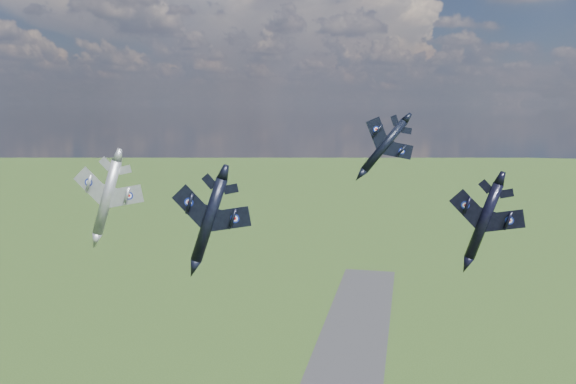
% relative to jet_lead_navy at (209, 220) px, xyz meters
% --- Properties ---
extents(jet_lead_navy, '(13.99, 17.57, 6.90)m').
position_rel_jet_lead_navy_xyz_m(jet_lead_navy, '(0.00, 0.00, 0.00)').
color(jet_lead_navy, black).
extents(jet_right_navy, '(10.23, 13.14, 5.11)m').
position_rel_jet_lead_navy_xyz_m(jet_right_navy, '(34.25, -3.97, 2.16)').
color(jet_right_navy, black).
extents(jet_high_navy, '(14.20, 17.12, 9.02)m').
position_rel_jet_lead_navy_xyz_m(jet_high_navy, '(21.51, 27.67, 8.16)').
color(jet_high_navy, black).
extents(jet_left_silver, '(14.60, 18.12, 6.84)m').
position_rel_jet_lead_navy_xyz_m(jet_left_silver, '(-19.63, 8.19, 0.97)').
color(jet_left_silver, gray).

